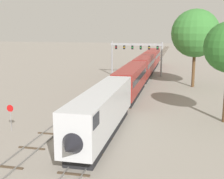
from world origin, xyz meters
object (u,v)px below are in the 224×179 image
(passenger_train, at_px, (139,72))
(stop_sign, at_px, (10,114))
(trackside_tree_left, at_px, (195,33))
(signal_gantry, at_px, (136,51))

(passenger_train, height_order, stop_sign, passenger_train)
(passenger_train, height_order, trackside_tree_left, trackside_tree_left)
(passenger_train, distance_m, trackside_tree_left, 12.54)
(signal_gantry, bearing_deg, trackside_tree_left, -42.30)
(passenger_train, relative_size, trackside_tree_left, 5.32)
(signal_gantry, xyz_separation_m, stop_sign, (-7.75, -41.37, -3.92))
(trackside_tree_left, bearing_deg, stop_sign, -123.80)
(signal_gantry, distance_m, stop_sign, 42.27)
(signal_gantry, bearing_deg, passenger_train, -79.18)
(trackside_tree_left, bearing_deg, passenger_train, -177.18)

